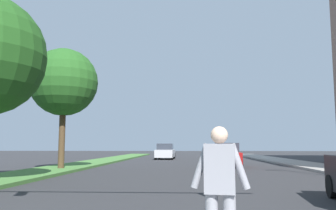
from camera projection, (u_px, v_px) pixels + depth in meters
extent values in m
plane|color=#2D2D30|center=(191.00, 165.00, 26.00)|extent=(140.00, 140.00, 0.00)
cube|color=#477A38|center=(78.00, 166.00, 24.48)|extent=(2.96, 64.00, 0.15)
cylinder|color=#4C3823|center=(62.00, 135.00, 20.67)|extent=(0.36, 0.36, 3.84)
sphere|color=#23561E|center=(64.00, 82.00, 21.02)|extent=(4.00, 4.00, 4.00)
cube|color=#9E9991|center=(315.00, 166.00, 23.55)|extent=(3.00, 64.00, 0.15)
cube|color=gray|center=(220.00, 169.00, 4.45)|extent=(0.41, 0.30, 0.62)
cylinder|color=gray|center=(239.00, 166.00, 4.40)|extent=(0.28, 0.13, 0.58)
cylinder|color=gray|center=(201.00, 166.00, 4.51)|extent=(0.28, 0.13, 0.58)
sphere|color=beige|center=(219.00, 135.00, 4.50)|extent=(0.25, 0.25, 0.22)
cylinder|color=black|center=(332.00, 186.00, 9.83)|extent=(0.29, 0.66, 0.64)
cube|color=maroon|center=(227.00, 158.00, 24.28)|extent=(2.23, 4.72, 0.77)
cube|color=#2D333D|center=(227.00, 148.00, 24.58)|extent=(1.79, 2.19, 0.63)
cylinder|color=black|center=(241.00, 164.00, 22.32)|extent=(0.27, 0.66, 0.64)
cylinder|color=black|center=(214.00, 163.00, 22.56)|extent=(0.27, 0.66, 0.64)
cylinder|color=black|center=(238.00, 161.00, 25.94)|extent=(0.27, 0.66, 0.64)
cylinder|color=black|center=(215.00, 161.00, 26.17)|extent=(0.27, 0.66, 0.64)
cube|color=#B7B7BC|center=(165.00, 153.00, 37.83)|extent=(1.94, 4.56, 0.79)
cube|color=#2D333D|center=(165.00, 147.00, 37.69)|extent=(1.66, 2.07, 0.65)
cylinder|color=black|center=(159.00, 156.00, 39.66)|extent=(0.23, 0.64, 0.64)
cylinder|color=black|center=(174.00, 156.00, 39.53)|extent=(0.23, 0.64, 0.64)
cylinder|color=black|center=(156.00, 157.00, 36.08)|extent=(0.23, 0.64, 0.64)
cylinder|color=black|center=(172.00, 157.00, 35.94)|extent=(0.23, 0.64, 0.64)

